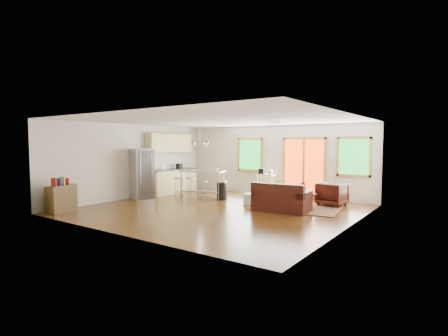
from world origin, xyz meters
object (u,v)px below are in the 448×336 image
Objects in this scene: armchair at (332,193)px; kitchen_cart at (266,177)px; ottoman at (288,197)px; refrigerator at (142,174)px; island at (202,179)px; coffee_table at (296,196)px; loveseat at (281,200)px; rug at (297,208)px.

kitchen_cart is at bearing -6.66° from armchair.
ottoman is 5.06m from refrigerator.
refrigerator is 1.06× the size of island.
refrigerator reaches higher than island.
island reaches higher than coffee_table.
armchair reaches higher than coffee_table.
loveseat is at bearing -52.85° from kitchen_cart.
armchair reaches higher than ottoman.
armchair is at bearing 39.66° from refrigerator.
rug is 1.54× the size of loveseat.
loveseat is 0.91× the size of refrigerator.
rug is at bearing 59.68° from armchair.
armchair is (0.85, 0.81, 0.07)m from coffee_table.
kitchen_cart is (-1.94, 1.60, 0.68)m from rug.
kitchen_cart is (-1.82, 1.43, 0.36)m from coffee_table.
coffee_table is 1.33× the size of armchair.
ottoman is at bearing 43.64° from refrigerator.
rug is 0.38m from coffee_table.
ottoman reaches higher than rug.
ottoman is 3.02m from island.
loveseat is at bearing 68.83° from armchair.
coffee_table is 1.18m from armchair.
loveseat reaches higher than ottoman.
refrigerator is at bearing -175.49° from loveseat.
armchair is at bearing 15.27° from island.
armchair is at bearing -13.11° from kitchen_cart.
rug is at bearing -49.50° from ottoman.
rug is 1.29m from armchair.
armchair is at bearing 53.23° from rug.
coffee_table is at bearing 124.97° from rug.
refrigerator is at bearing -136.04° from kitchen_cart.
kitchen_cart reaches higher than rug.
island is (-3.32, 0.57, 0.35)m from loveseat.
ottoman is at bearing 104.22° from loveseat.
island is (-3.37, -0.34, 0.34)m from coffee_table.
loveseat is 1.94m from armchair.
armchair is 2.76m from kitchen_cart.
rug is 1.03m from ottoman.
loveseat is at bearing 25.41° from refrigerator.
rug is 2.61m from kitchen_cart.
coffee_table is 0.61× the size of refrigerator.
kitchen_cart reaches higher than island.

